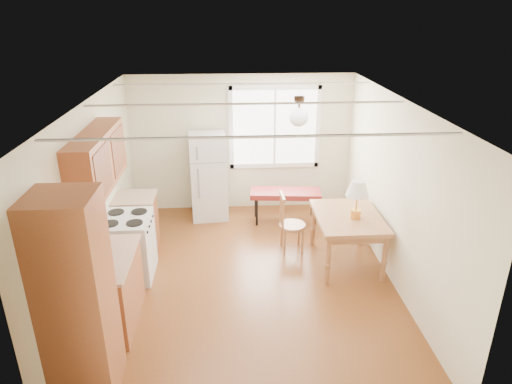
{
  "coord_description": "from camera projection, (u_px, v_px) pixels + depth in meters",
  "views": [
    {
      "loc": [
        -0.24,
        -5.52,
        3.6
      ],
      "look_at": [
        0.13,
        0.41,
        1.15
      ],
      "focal_mm": 32.0,
      "sensor_mm": 36.0,
      "label": 1
    }
  ],
  "objects": [
    {
      "name": "room_shell",
      "position": [
        248.0,
        197.0,
        6.01
      ],
      "size": [
        4.6,
        5.6,
        2.62
      ],
      "color": "#522810",
      "rests_on": "ground"
    },
    {
      "name": "kitchen_run",
      "position": [
        108.0,
        253.0,
        5.48
      ],
      "size": [
        0.65,
        3.4,
        2.2
      ],
      "color": "brown",
      "rests_on": "ground"
    },
    {
      "name": "window_unit",
      "position": [
        275.0,
        127.0,
        8.21
      ],
      "size": [
        1.64,
        0.05,
        1.51
      ],
      "color": "white",
      "rests_on": "room_shell"
    },
    {
      "name": "pendant_light",
      "position": [
        299.0,
        116.0,
        6.04
      ],
      "size": [
        0.26,
        0.26,
        0.4
      ],
      "color": "#312116",
      "rests_on": "room_shell"
    },
    {
      "name": "refrigerator",
      "position": [
        209.0,
        176.0,
        8.11
      ],
      "size": [
        0.68,
        0.69,
        1.53
      ],
      "rotation": [
        0.0,
        0.0,
        0.09
      ],
      "color": "silver",
      "rests_on": "ground"
    },
    {
      "name": "bench",
      "position": [
        285.0,
        194.0,
        8.03
      ],
      "size": [
        1.27,
        0.57,
        0.57
      ],
      "rotation": [
        0.0,
        0.0,
        -0.09
      ],
      "color": "maroon",
      "rests_on": "ground"
    },
    {
      "name": "dining_table",
      "position": [
        348.0,
        222.0,
        6.64
      ],
      "size": [
        0.93,
        1.24,
        0.77
      ],
      "rotation": [
        0.0,
        0.0,
        0.0
      ],
      "color": "#955E39",
      "rests_on": "ground"
    },
    {
      "name": "chair",
      "position": [
        287.0,
        219.0,
        7.03
      ],
      "size": [
        0.41,
        0.41,
        0.94
      ],
      "rotation": [
        0.0,
        0.0,
        0.04
      ],
      "color": "#955E39",
      "rests_on": "ground"
    },
    {
      "name": "table_lamp",
      "position": [
        358.0,
        191.0,
        6.36
      ],
      "size": [
        0.33,
        0.33,
        0.57
      ],
      "rotation": [
        0.0,
        0.0,
        -0.12
      ],
      "color": "gold",
      "rests_on": "dining_table"
    },
    {
      "name": "coffee_maker",
      "position": [
        90.0,
        270.0,
        4.78
      ],
      "size": [
        0.2,
        0.24,
        0.32
      ],
      "rotation": [
        0.0,
        0.0,
        -0.23
      ],
      "color": "black",
      "rests_on": "kitchen_run"
    },
    {
      "name": "kettle",
      "position": [
        99.0,
        241.0,
        5.43
      ],
      "size": [
        0.12,
        0.12,
        0.22
      ],
      "color": "red",
      "rests_on": "kitchen_run"
    }
  ]
}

